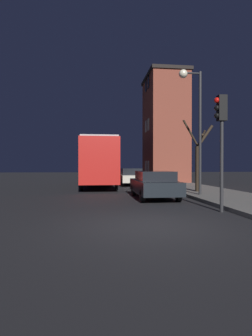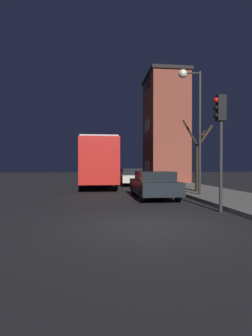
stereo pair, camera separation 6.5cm
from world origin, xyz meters
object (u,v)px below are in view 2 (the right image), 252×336
Objects in this scene: bare_tree at (198,159)px; car_near_lane at (154,184)px; traffic_light at (220,128)px; streetlamp at (193,108)px; bus at (99,160)px; car_mid_lane at (131,176)px.

car_near_lane is (-2.98, -1.62, -1.28)m from bare_tree.
streetlamp is at bearing 82.03° from traffic_light.
bus is 3.07m from car_mid_lane.
traffic_light is 0.37× the size of bus.
car_mid_lane is (0.00, 8.87, 0.03)m from car_near_lane.
bare_tree is 8.71m from bus.
bus reaches higher than car_mid_lane.
bus is at bearing 107.98° from car_near_lane.
streetlamp is 1.56× the size of bare_tree.
streetlamp is 1.55× the size of traffic_light.
bus is 8.78m from car_near_lane.
streetlamp reaches higher than traffic_light.
bus is at bearing 130.54° from bare_tree.
car_mid_lane reaches higher than car_near_lane.
traffic_light is at bearing -70.25° from car_near_lane.
bare_tree is 0.37× the size of bus.
bus is 2.54× the size of car_near_lane.
car_mid_lane is (-1.47, 12.96, -2.20)m from traffic_light.
bare_tree is (0.94, 1.60, -2.57)m from streetlamp.
car_near_lane is (-1.47, 4.09, -2.24)m from traffic_light.
streetlamp is 1.47× the size of car_near_lane.
streetlamp reaches higher than bus.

